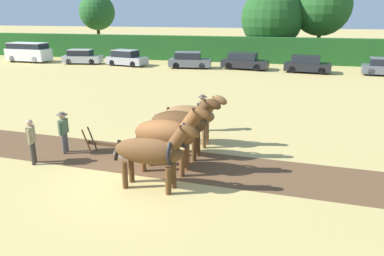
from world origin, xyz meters
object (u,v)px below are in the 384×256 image
object	(u,v)px
draft_horse_lead_right	(168,134)
parked_car_center_left	(126,58)
parked_van	(28,52)
parked_car_right	(307,64)
draft_horse_trail_left	(181,123)
parked_car_center	(189,60)
farmer_onlooker_left	(31,138)
parked_car_center_right	(244,61)
plow	(108,148)
parked_car_left	(82,57)
tree_left	(272,18)
farmer_at_plow	(64,129)
draft_horse_lead_left	(152,151)
draft_horse_trail_right	(192,115)
tree_center_left	(322,6)
farmer_beside_team	(202,110)
tree_far_left	(97,12)

from	to	relation	value
draft_horse_lead_right	parked_car_center_left	world-z (taller)	draft_horse_lead_right
parked_van	parked_car_right	world-z (taller)	parked_van
draft_horse_trail_left	parked_car_center	world-z (taller)	draft_horse_trail_left
farmer_onlooker_left	parked_car_center	size ratio (longest dim) A/B	0.40
farmer_onlooker_left	parked_car_center_right	size ratio (longest dim) A/B	0.37
plow	parked_car_left	size ratio (longest dim) A/B	0.41
tree_left	farmer_onlooker_left	bearing A→B (deg)	-101.07
farmer_at_plow	parked_car_center_right	size ratio (longest dim) A/B	0.36
plow	parked_car_right	bearing A→B (deg)	73.40
tree_left	parked_car_left	distance (m)	21.74
draft_horse_lead_left	parked_car_left	size ratio (longest dim) A/B	0.69
draft_horse_lead_right	parked_car_left	bearing A→B (deg)	128.31
plow	parked_car_center_left	size ratio (longest dim) A/B	0.40
draft_horse_trail_right	parked_car_left	xyz separation A→B (m)	(-17.63, 21.80, -0.55)
parked_car_center	parked_car_center_right	distance (m)	5.37
tree_center_left	plow	xyz separation A→B (m)	(-9.89, -34.45, -5.66)
draft_horse_trail_left	parked_car_center_right	bearing A→B (deg)	93.66
parked_car_right	farmer_onlooker_left	bearing A→B (deg)	-106.67
farmer_onlooker_left	parked_car_center	distance (m)	24.99
farmer_at_plow	draft_horse_trail_left	bearing A→B (deg)	2.95
plow	farmer_onlooker_left	distance (m)	2.78
tree_left	farmer_at_plow	bearing A→B (deg)	-100.64
farmer_beside_team	parked_van	xyz separation A→B (m)	(-24.15, 19.79, 0.07)
tree_far_left	plow	world-z (taller)	tree_far_left
plow	parked_van	bearing A→B (deg)	134.80
tree_center_left	draft_horse_trail_left	size ratio (longest dim) A/B	3.24
draft_horse_trail_left	parked_car_center_right	size ratio (longest dim) A/B	0.63
tree_far_left	parked_car_right	distance (m)	29.73
parked_car_center_left	parked_car_right	xyz separation A→B (m)	(17.93, -0.25, -0.02)
parked_van	parked_car_right	bearing A→B (deg)	2.07
tree_left	farmer_beside_team	size ratio (longest dim) A/B	4.73
plow	parked_van	xyz separation A→B (m)	(-21.29, 23.76, 0.76)
tree_left	draft_horse_trail_left	xyz separation A→B (m)	(-1.67, -32.56, -3.27)
draft_horse_lead_left	draft_horse_trail_right	bearing A→B (deg)	90.08
farmer_beside_team	parked_car_left	bearing A→B (deg)	172.39
parked_car_center_right	draft_horse_trail_left	bearing A→B (deg)	-80.90
tree_left	parked_car_center_right	bearing A→B (deg)	-102.27
farmer_beside_team	farmer_onlooker_left	size ratio (longest dim) A/B	1.02
tree_far_left	farmer_beside_team	world-z (taller)	tree_far_left
draft_horse_lead_right	parked_van	world-z (taller)	draft_horse_lead_right
tree_center_left	draft_horse_lead_left	distance (m)	37.73
farmer_onlooker_left	parked_car_right	distance (m)	27.04
tree_far_left	parked_car_right	bearing A→B (deg)	-23.53
plow	parked_car_right	distance (m)	24.88
draft_horse_trail_right	parked_car_center	bearing A→B (deg)	107.77
draft_horse_trail_left	parked_van	xyz separation A→B (m)	(-24.09, 23.20, -0.28)
draft_horse_lead_left	draft_horse_lead_right	distance (m)	1.43
farmer_beside_team	parked_van	world-z (taller)	parked_van
plow	farmer_at_plow	xyz separation A→B (m)	(-1.78, -0.16, 0.65)
draft_horse_lead_right	parked_van	size ratio (longest dim) A/B	0.60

